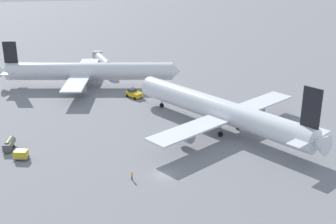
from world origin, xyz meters
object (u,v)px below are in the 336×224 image
gse_container_dolly_flat (21,154)px  jet_bridge (101,59)px  airliner_at_gate_left (89,72)px  pushback_tug (134,93)px  ground_crew_ramp_agent_by_cones (132,176)px  airliner_being_pushed (220,110)px  gse_fuel_bowser_stubby (9,144)px

gse_container_dolly_flat → jet_bridge: jet_bridge is taller
airliner_at_gate_left → pushback_tug: bearing=-44.2°
gse_container_dolly_flat → ground_crew_ramp_agent_by_cones: 27.01m
airliner_being_pushed → ground_crew_ramp_agent_by_cones: 33.97m
ground_crew_ramp_agent_by_cones → gse_container_dolly_flat: bearing=151.3°
gse_fuel_bowser_stubby → jet_bridge: (22.24, 66.93, 2.84)m
airliner_being_pushed → gse_fuel_bowser_stubby: bearing=-174.9°
gse_fuel_bowser_stubby → jet_bridge: bearing=71.6°
airliner_at_gate_left → airliner_being_pushed: size_ratio=1.15×
airliner_being_pushed → jet_bridge: (-29.39, 62.29, -1.01)m
airliner_being_pushed → gse_container_dolly_flat: (-48.08, -10.27, -4.01)m
pushback_tug → jet_bridge: (-9.56, 33.65, 2.92)m
pushback_tug → gse_fuel_bowser_stubby: 46.03m
airliner_being_pushed → jet_bridge: size_ratio=2.96×
airliner_at_gate_left → ground_crew_ramp_agent_by_cones: size_ratio=35.23×
jet_bridge → airliner_being_pushed: bearing=-64.7°
gse_fuel_bowser_stubby → ground_crew_ramp_agent_by_cones: size_ratio=2.95×
airliner_being_pushed → jet_bridge: 68.89m
pushback_tug → jet_bridge: bearing=105.9°
gse_container_dolly_flat → airliner_at_gate_left: bearing=74.7°
jet_bridge → ground_crew_ramp_agent_by_cones: bearing=-86.7°
gse_container_dolly_flat → ground_crew_ramp_agent_by_cones: (23.69, -12.97, -0.28)m
ground_crew_ramp_agent_by_cones → pushback_tug: bearing=85.0°
airliner_at_gate_left → gse_container_dolly_flat: airliner_at_gate_left is taller
gse_container_dolly_flat → gse_fuel_bowser_stubby: bearing=122.2°
ground_crew_ramp_agent_by_cones → jet_bridge: bearing=93.3°
pushback_tug → ground_crew_ramp_agent_by_cones: pushback_tug is taller
pushback_tug → jet_bridge: size_ratio=0.43×
airliner_being_pushed → gse_container_dolly_flat: airliner_being_pushed is taller
airliner_being_pushed → gse_container_dolly_flat: 49.33m
pushback_tug → gse_fuel_bowser_stubby: size_ratio=1.50×
pushback_tug → gse_container_dolly_flat: (-28.25, -38.92, -0.07)m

